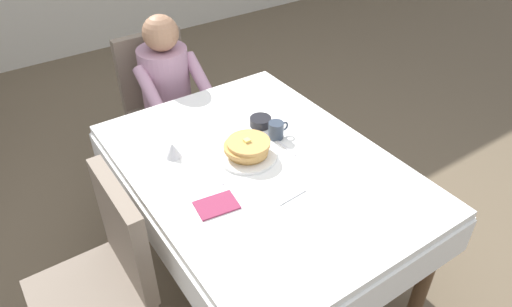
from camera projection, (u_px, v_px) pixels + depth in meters
name	position (u px, v px, depth m)	size (l,w,h in m)	color
ground_plane	(260.00, 269.00, 2.59)	(14.00, 14.00, 0.00)	brown
dining_table_main	(261.00, 179.00, 2.20)	(1.12, 1.52, 0.74)	white
chair_diner	(160.00, 97.00, 3.05)	(0.44, 0.45, 0.93)	#7A6B5B
diner_person	(169.00, 88.00, 2.86)	(0.40, 0.43, 1.12)	#B2849E
chair_left_side	(107.00, 269.00, 1.92)	(0.45, 0.44, 0.93)	#7A6B5B
plate_breakfast	(247.00, 155.00, 2.18)	(0.28, 0.28, 0.02)	white
breakfast_stack	(247.00, 148.00, 2.16)	(0.22, 0.21, 0.08)	tan
cup_coffee	(276.00, 130.00, 2.29)	(0.11, 0.08, 0.08)	#333D4C
bowl_butter	(261.00, 122.00, 2.39)	(0.11, 0.11, 0.04)	black
syrup_pitcher	(173.00, 150.00, 2.17)	(0.08, 0.08, 0.07)	silver
fork_left_of_plate	(214.00, 173.00, 2.09)	(0.18, 0.01, 0.01)	silver
knife_right_of_plate	(282.00, 145.00, 2.26)	(0.20, 0.01, 0.01)	silver
spoon_near_edge	(292.00, 197.00, 1.96)	(0.15, 0.01, 0.01)	silver
napkin_folded	(217.00, 205.00, 1.92)	(0.17, 0.12, 0.01)	#8C2D4C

